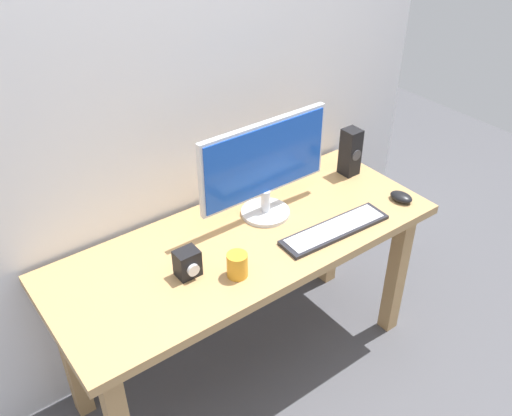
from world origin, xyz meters
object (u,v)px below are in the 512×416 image
Objects in this scene: monitor at (265,166)px; mouse at (401,197)px; keyboard_primary at (335,229)px; speaker_right at (350,152)px; coffee_mug at (237,265)px; audio_controller at (188,263)px; desk at (246,260)px.

monitor reaches higher than mouse.
keyboard_primary is 2.18× the size of speaker_right.
mouse is 0.82m from coffee_mug.
audio_controller is at bearing -162.53° from monitor.
audio_controller is (-0.58, 0.12, 0.04)m from keyboard_primary.
monitor reaches higher than speaker_right.
audio_controller is (-0.94, -0.16, -0.06)m from speaker_right.
monitor is 0.49m from audio_controller.
coffee_mug is at bearing -37.84° from audio_controller.
keyboard_primary is 0.37m from mouse.
speaker_right is (0.35, 0.28, 0.10)m from keyboard_primary.
mouse is (0.37, -0.01, 0.01)m from keyboard_primary.
desk is 15.46× the size of mouse.
speaker_right is at bearing 38.87° from keyboard_primary.
monitor is at bearing 144.36° from mouse.
speaker_right is 0.85m from coffee_mug.
speaker_right is (0.50, 0.02, -0.11)m from monitor.
mouse is at bearing -1.93° from coffee_mug.
coffee_mug is at bearing 170.38° from mouse.
monitor is (0.16, 0.09, 0.33)m from desk.
keyboard_primary is 5.15× the size of coffee_mug.
speaker_right reaches higher than desk.
coffee_mug is (-0.80, -0.27, -0.06)m from speaker_right.
keyboard_primary is 4.74× the size of mouse.
desk is 0.26m from coffee_mug.
monitor is 0.43m from coffee_mug.
mouse is 0.31m from speaker_right.
monitor is 0.37m from keyboard_primary.
keyboard_primary is (0.30, -0.17, 0.12)m from desk.
mouse is 1.09× the size of coffee_mug.
mouse is (0.51, -0.27, -0.20)m from monitor.
desk is at bearing 150.43° from keyboard_primary.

